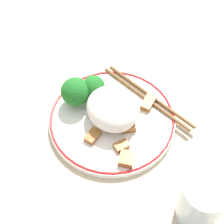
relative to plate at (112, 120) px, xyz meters
name	(u,v)px	position (x,y,z in m)	size (l,w,h in m)	color
ground_plane	(112,122)	(0.00, 0.00, -0.01)	(3.00, 3.00, 0.00)	#C6B28E
plate	(112,120)	(0.00, 0.00, 0.00)	(0.24, 0.24, 0.02)	white
rice_mound	(113,110)	(0.00, 0.00, 0.03)	(0.10, 0.09, 0.06)	white
broccoli_back_left	(95,86)	(0.06, 0.00, 0.04)	(0.04, 0.04, 0.05)	#7FB756
broccoli_back_center	(75,92)	(0.07, 0.04, 0.04)	(0.05, 0.05, 0.06)	#7FB756
meat_near_front	(148,103)	(-0.01, -0.08, 0.01)	(0.03, 0.04, 0.01)	brown
meat_near_left	(128,124)	(-0.03, -0.01, 0.01)	(0.04, 0.03, 0.01)	#995B28
meat_near_right	(121,146)	(-0.06, 0.02, 0.01)	(0.02, 0.03, 0.01)	#995B28
meat_near_back	(93,136)	(-0.02, 0.05, 0.01)	(0.03, 0.04, 0.01)	#995B28
meat_on_rice_edge	(124,107)	(0.01, -0.03, 0.01)	(0.04, 0.04, 0.01)	#995B28
meat_mid_left	(127,159)	(-0.09, 0.03, 0.01)	(0.04, 0.04, 0.01)	brown
chopsticks	(149,98)	(0.00, -0.08, 0.01)	(0.21, 0.06, 0.01)	brown
drinking_glass	(202,202)	(-0.22, -0.01, 0.04)	(0.07, 0.07, 0.09)	silver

